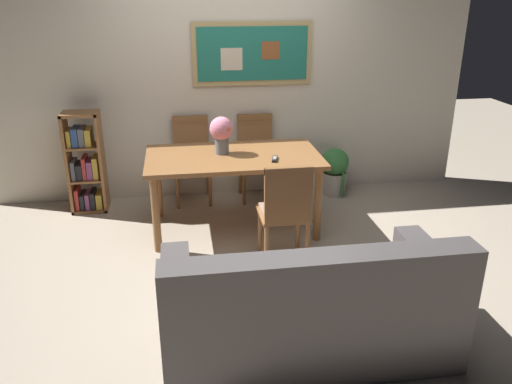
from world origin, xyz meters
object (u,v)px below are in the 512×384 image
(tv_remote, at_px, (275,159))
(bookshelf, at_px, (86,166))
(dining_chair_far_left, at_px, (192,152))
(potted_ivy, at_px, (335,171))
(dining_chair_near_right, at_px, (285,207))
(flower_vase, at_px, (222,132))
(dining_chair_far_right, at_px, (256,150))
(dining_table, at_px, (233,164))
(leather_couch, at_px, (308,311))

(tv_remote, bearing_deg, bookshelf, 153.97)
(dining_chair_far_left, xyz_separation_m, potted_ivy, (1.58, -0.08, -0.26))
(dining_chair_far_left, relative_size, tv_remote, 5.62)
(dining_chair_near_right, height_order, dining_chair_far_left, same)
(dining_chair_near_right, distance_m, potted_ivy, 1.78)
(potted_ivy, bearing_deg, tv_remote, -132.90)
(potted_ivy, relative_size, flower_vase, 1.52)
(potted_ivy, xyz_separation_m, tv_remote, (-0.87, -0.93, 0.48))
(dining_chair_far_right, height_order, potted_ivy, dining_chair_far_right)
(flower_vase, bearing_deg, dining_chair_near_right, -63.66)
(tv_remote, bearing_deg, potted_ivy, 47.10)
(dining_chair_near_right, relative_size, dining_chair_far_left, 1.00)
(tv_remote, bearing_deg, dining_chair_far_right, 90.79)
(flower_vase, relative_size, tv_remote, 2.14)
(dining_table, bearing_deg, potted_ivy, 30.67)
(dining_chair_far_left, bearing_deg, dining_chair_far_right, -0.83)
(dining_table, relative_size, dining_chair_far_left, 1.77)
(dining_table, bearing_deg, bookshelf, 155.18)
(dining_table, distance_m, bookshelf, 1.61)
(bookshelf, relative_size, tv_remote, 6.43)
(dining_chair_far_left, distance_m, potted_ivy, 1.61)
(tv_remote, bearing_deg, dining_chair_far_left, 125.15)
(tv_remote, bearing_deg, dining_table, 149.22)
(dining_chair_far_right, bearing_deg, leather_couch, -91.87)
(dining_chair_near_right, height_order, leather_couch, dining_chair_near_right)
(dining_table, bearing_deg, leather_couch, -82.57)
(dining_chair_far_left, xyz_separation_m, bookshelf, (-1.09, -0.14, -0.05))
(dining_table, height_order, potted_ivy, dining_table)
(dining_table, height_order, dining_chair_near_right, dining_chair_near_right)
(leather_couch, relative_size, bookshelf, 1.73)
(leather_couch, bearing_deg, dining_chair_far_left, 102.71)
(dining_chair_near_right, xyz_separation_m, dining_chair_far_left, (-0.69, 1.61, 0.00))
(dining_chair_near_right, relative_size, potted_ivy, 1.72)
(dining_table, xyz_separation_m, dining_chair_far_left, (-0.36, 0.81, -0.11))
(dining_chair_far_left, height_order, flower_vase, flower_vase)
(dining_chair_far_right, height_order, bookshelf, bookshelf)
(dining_chair_far_right, relative_size, leather_couch, 0.51)
(dining_chair_far_left, height_order, leather_couch, dining_chair_far_left)
(dining_chair_near_right, relative_size, dining_chair_far_right, 1.00)
(dining_table, bearing_deg, dining_chair_far_left, 114.27)
(dining_table, relative_size, tv_remote, 9.92)
(dining_table, xyz_separation_m, dining_chair_far_right, (0.34, 0.80, -0.11))
(dining_chair_far_right, bearing_deg, dining_chair_near_right, -90.25)
(dining_table, relative_size, flower_vase, 4.63)
(tv_remote, bearing_deg, flower_vase, 148.73)
(dining_chair_far_left, bearing_deg, leather_couch, -77.29)
(dining_chair_far_right, distance_m, dining_chair_far_left, 0.70)
(leather_couch, relative_size, tv_remote, 11.11)
(dining_chair_near_right, relative_size, leather_couch, 0.51)
(dining_table, xyz_separation_m, bookshelf, (-1.45, 0.67, -0.17))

